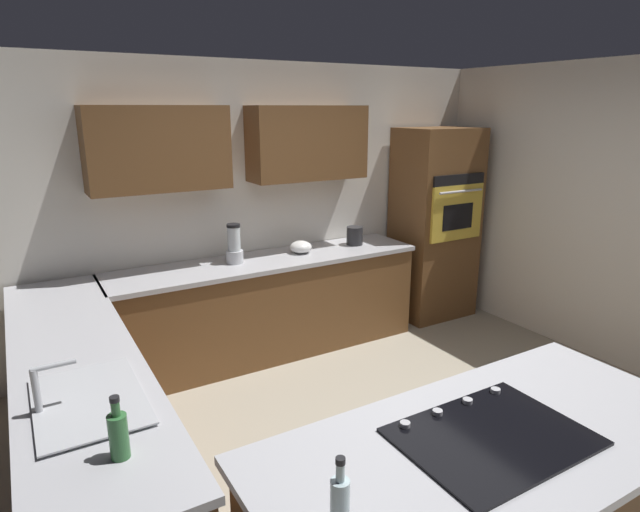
{
  "coord_description": "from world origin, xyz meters",
  "views": [
    {
      "loc": [
        2.0,
        2.42,
        2.2
      ],
      "look_at": [
        -0.03,
        -1.03,
        1.08
      ],
      "focal_mm": 29.79,
      "sensor_mm": 36.0,
      "label": 1
    }
  ],
  "objects_px": {
    "wall_oven": "(435,224)",
    "oil_bottle": "(340,509)",
    "sink_unit": "(87,400)",
    "cooktop": "(492,436)",
    "kettle": "(355,236)",
    "dish_soap_bottle": "(118,434)",
    "blender": "(234,246)",
    "mixing_bowl": "(301,247)"
  },
  "relations": [
    {
      "from": "kettle",
      "to": "cooktop",
      "type": "bearing_deg",
      "value": 66.08
    },
    {
      "from": "wall_oven",
      "to": "mixing_bowl",
      "type": "xyz_separation_m",
      "value": [
        1.6,
        -0.04,
        -0.05
      ]
    },
    {
      "from": "mixing_bowl",
      "to": "dish_soap_bottle",
      "type": "height_order",
      "value": "dish_soap_bottle"
    },
    {
      "from": "sink_unit",
      "to": "dish_soap_bottle",
      "type": "xyz_separation_m",
      "value": [
        -0.06,
        0.48,
        0.08
      ]
    },
    {
      "from": "wall_oven",
      "to": "sink_unit",
      "type": "distance_m",
      "value": 4.08
    },
    {
      "from": "sink_unit",
      "to": "cooktop",
      "type": "height_order",
      "value": "sink_unit"
    },
    {
      "from": "wall_oven",
      "to": "oil_bottle",
      "type": "height_order",
      "value": "wall_oven"
    },
    {
      "from": "cooktop",
      "to": "kettle",
      "type": "height_order",
      "value": "kettle"
    },
    {
      "from": "sink_unit",
      "to": "cooktop",
      "type": "distance_m",
      "value": 1.78
    },
    {
      "from": "blender",
      "to": "dish_soap_bottle",
      "type": "bearing_deg",
      "value": 58.89
    },
    {
      "from": "wall_oven",
      "to": "kettle",
      "type": "relative_size",
      "value": 11.2
    },
    {
      "from": "cooktop",
      "to": "oil_bottle",
      "type": "xyz_separation_m",
      "value": [
        0.83,
        0.14,
        0.12
      ]
    },
    {
      "from": "kettle",
      "to": "dish_soap_bottle",
      "type": "distance_m",
      "value": 3.47
    },
    {
      "from": "mixing_bowl",
      "to": "blender",
      "type": "bearing_deg",
      "value": 0.0
    },
    {
      "from": "dish_soap_bottle",
      "to": "kettle",
      "type": "bearing_deg",
      "value": -139.09
    },
    {
      "from": "sink_unit",
      "to": "cooktop",
      "type": "bearing_deg",
      "value": 141.21
    },
    {
      "from": "cooktop",
      "to": "blender",
      "type": "xyz_separation_m",
      "value": [
        -0.04,
        -2.91,
        0.14
      ]
    },
    {
      "from": "wall_oven",
      "to": "cooktop",
      "type": "xyz_separation_m",
      "value": [
        2.29,
        2.87,
        -0.1
      ]
    },
    {
      "from": "wall_oven",
      "to": "blender",
      "type": "relative_size",
      "value": 5.82
    },
    {
      "from": "kettle",
      "to": "blender",
      "type": "bearing_deg",
      "value": 0.0
    },
    {
      "from": "cooktop",
      "to": "oil_bottle",
      "type": "height_order",
      "value": "oil_bottle"
    },
    {
      "from": "kettle",
      "to": "oil_bottle",
      "type": "distance_m",
      "value": 3.71
    },
    {
      "from": "cooktop",
      "to": "dish_soap_bottle",
      "type": "height_order",
      "value": "dish_soap_bottle"
    },
    {
      "from": "cooktop",
      "to": "blender",
      "type": "height_order",
      "value": "blender"
    },
    {
      "from": "wall_oven",
      "to": "dish_soap_bottle",
      "type": "bearing_deg",
      "value": 31.65
    },
    {
      "from": "sink_unit",
      "to": "dish_soap_bottle",
      "type": "distance_m",
      "value": 0.49
    },
    {
      "from": "mixing_bowl",
      "to": "oil_bottle",
      "type": "relative_size",
      "value": 0.66
    },
    {
      "from": "sink_unit",
      "to": "dish_soap_bottle",
      "type": "height_order",
      "value": "dish_soap_bottle"
    },
    {
      "from": "kettle",
      "to": "mixing_bowl",
      "type": "bearing_deg",
      "value": 0.0
    },
    {
      "from": "wall_oven",
      "to": "kettle",
      "type": "distance_m",
      "value": 1.0
    },
    {
      "from": "wall_oven",
      "to": "blender",
      "type": "height_order",
      "value": "wall_oven"
    },
    {
      "from": "dish_soap_bottle",
      "to": "oil_bottle",
      "type": "relative_size",
      "value": 0.85
    },
    {
      "from": "kettle",
      "to": "dish_soap_bottle",
      "type": "xyz_separation_m",
      "value": [
        2.62,
        2.27,
        0.01
      ]
    },
    {
      "from": "dish_soap_bottle",
      "to": "sink_unit",
      "type": "bearing_deg",
      "value": -83.05
    },
    {
      "from": "dish_soap_bottle",
      "to": "oil_bottle",
      "type": "xyz_separation_m",
      "value": [
        -0.5,
        0.78,
        0.02
      ]
    },
    {
      "from": "blender",
      "to": "mixing_bowl",
      "type": "xyz_separation_m",
      "value": [
        -0.65,
        0.0,
        -0.09
      ]
    },
    {
      "from": "cooktop",
      "to": "mixing_bowl",
      "type": "bearing_deg",
      "value": -103.34
    },
    {
      "from": "sink_unit",
      "to": "oil_bottle",
      "type": "height_order",
      "value": "oil_bottle"
    },
    {
      "from": "kettle",
      "to": "oil_bottle",
      "type": "height_order",
      "value": "oil_bottle"
    },
    {
      "from": "wall_oven",
      "to": "dish_soap_bottle",
      "type": "xyz_separation_m",
      "value": [
        3.62,
        2.23,
        -0.0
      ]
    },
    {
      "from": "wall_oven",
      "to": "blender",
      "type": "xyz_separation_m",
      "value": [
        2.25,
        -0.04,
        0.04
      ]
    },
    {
      "from": "blender",
      "to": "dish_soap_bottle",
      "type": "xyz_separation_m",
      "value": [
        1.37,
        2.27,
        -0.05
      ]
    }
  ]
}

